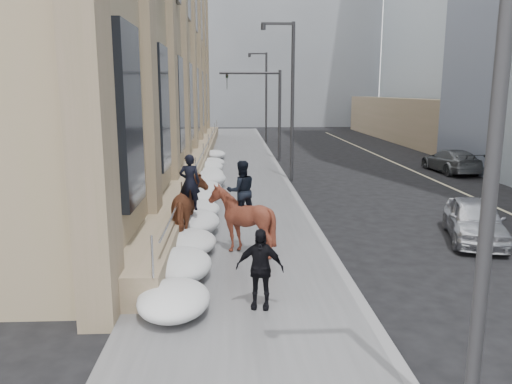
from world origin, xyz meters
TOP-DOWN VIEW (x-y plane):
  - ground at (0.00, 0.00)m, footprint 140.00×140.00m
  - sidewalk at (0.00, 10.00)m, footprint 5.00×80.00m
  - curb at (2.62, 10.00)m, footprint 0.24×80.00m
  - lane_line at (10.50, 10.00)m, footprint 0.15×70.00m
  - limestone_building at (-5.26, 19.96)m, footprint 6.10×44.00m
  - bg_building_mid at (4.00, 60.00)m, footprint 30.00×12.00m
  - bg_building_far at (-6.00, 72.00)m, footprint 24.00×12.00m
  - streetlight_near at (2.74, -6.00)m, footprint 1.71×0.24m
  - streetlight_mid at (2.74, 14.00)m, footprint 1.71×0.24m
  - streetlight_far at (2.74, 34.00)m, footprint 1.71×0.24m
  - traffic_signal at (2.07, 22.00)m, footprint 4.10×0.22m
  - snow_bank at (-1.42, 8.11)m, footprint 1.70×18.10m
  - mounted_horse_left at (-1.47, 3.21)m, footprint 1.09×2.34m
  - mounted_horse_right at (0.07, 1.93)m, footprint 1.93×2.07m
  - pedestrian at (0.38, -1.77)m, footprint 1.07×0.58m
  - car_silver at (7.41, 3.14)m, footprint 2.62×4.22m
  - car_grey at (12.44, 16.38)m, footprint 2.15×4.76m

SIDE VIEW (x-z plane):
  - ground at x=0.00m, z-range 0.00..0.00m
  - lane_line at x=10.50m, z-range 0.00..0.01m
  - sidewalk at x=0.00m, z-range 0.00..0.12m
  - curb at x=2.62m, z-range 0.00..0.12m
  - snow_bank at x=-1.42m, z-range 0.09..0.85m
  - car_silver at x=7.41m, z-range 0.00..1.34m
  - car_grey at x=12.44m, z-range 0.00..1.36m
  - pedestrian at x=0.38m, z-range 0.12..1.85m
  - mounted_horse_left at x=-1.47m, z-range -0.15..2.49m
  - mounted_horse_right at x=0.07m, z-range -0.11..2.52m
  - traffic_signal at x=2.07m, z-range 1.00..7.00m
  - streetlight_near at x=2.74m, z-range 0.58..8.58m
  - streetlight_mid at x=2.74m, z-range 0.58..8.58m
  - streetlight_far at x=2.74m, z-range 0.58..8.58m
  - limestone_building at x=-5.26m, z-range -0.10..17.90m
  - bg_building_far at x=-6.00m, z-range 0.00..20.00m
  - bg_building_mid at x=4.00m, z-range 0.00..28.00m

